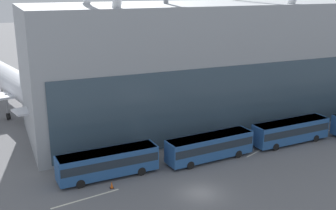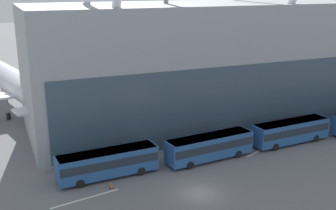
# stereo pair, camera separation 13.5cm
# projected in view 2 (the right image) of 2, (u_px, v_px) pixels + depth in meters

# --- Properties ---
(ground_plane) EXTENTS (440.00, 440.00, 0.00)m
(ground_plane) POSITION_uv_depth(u_px,v_px,m) (200.00, 193.00, 45.14)
(ground_plane) COLOR slate
(airliner_at_gate_near) EXTENTS (42.53, 40.72, 13.11)m
(airliner_at_gate_near) POSITION_uv_depth(u_px,v_px,m) (23.00, 88.00, 70.38)
(airliner_at_gate_near) COLOR silver
(airliner_at_gate_near) RESTS_ON ground_plane
(airliner_at_gate_far) EXTENTS (36.46, 36.87, 15.62)m
(airliner_at_gate_far) POSITION_uv_depth(u_px,v_px,m) (283.00, 65.00, 87.96)
(airliner_at_gate_far) COLOR silver
(airliner_at_gate_far) RESTS_ON ground_plane
(shuttle_bus_0) EXTENTS (11.83, 3.32, 3.24)m
(shuttle_bus_0) POSITION_uv_depth(u_px,v_px,m) (108.00, 162.00, 48.40)
(shuttle_bus_0) COLOR #285693
(shuttle_bus_0) RESTS_ON ground_plane
(shuttle_bus_1) EXTENTS (11.90, 3.75, 3.24)m
(shuttle_bus_1) POSITION_uv_depth(u_px,v_px,m) (210.00, 146.00, 53.18)
(shuttle_bus_1) COLOR #285693
(shuttle_bus_1) RESTS_ON ground_plane
(shuttle_bus_2) EXTENTS (11.84, 3.34, 3.24)m
(shuttle_bus_2) POSITION_uv_depth(u_px,v_px,m) (291.00, 130.00, 58.72)
(shuttle_bus_2) COLOR #285693
(shuttle_bus_2) RESTS_ON ground_plane
(floodlight_mast) EXTENTS (2.04, 2.04, 27.36)m
(floodlight_mast) POSITION_uv_depth(u_px,v_px,m) (166.00, 28.00, 62.15)
(floodlight_mast) COLOR gray
(floodlight_mast) RESTS_ON ground_plane
(lane_stripe_2) EXTENTS (7.50, 1.58, 0.01)m
(lane_stripe_2) POSITION_uv_depth(u_px,v_px,m) (86.00, 199.00, 44.02)
(lane_stripe_2) COLOR silver
(lane_stripe_2) RESTS_ON ground_plane
(lane_stripe_4) EXTENTS (9.38, 4.14, 0.01)m
(lane_stripe_4) POSITION_uv_depth(u_px,v_px,m) (268.00, 147.00, 57.97)
(lane_stripe_4) COLOR silver
(lane_stripe_4) RESTS_ON ground_plane
(traffic_cone_0) EXTENTS (0.45, 0.45, 0.80)m
(traffic_cone_0) POSITION_uv_depth(u_px,v_px,m) (111.00, 185.00, 46.17)
(traffic_cone_0) COLOR black
(traffic_cone_0) RESTS_ON ground_plane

